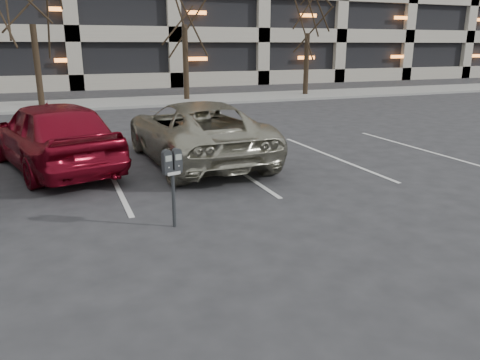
{
  "coord_description": "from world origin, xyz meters",
  "views": [
    {
      "loc": [
        -2.41,
        -7.87,
        2.82
      ],
      "look_at": [
        0.05,
        -1.61,
        0.87
      ],
      "focal_mm": 35.0,
      "sensor_mm": 36.0,
      "label": 1
    }
  ],
  "objects": [
    {
      "name": "ground",
      "position": [
        0.0,
        0.0,
        0.0
      ],
      "size": [
        140.0,
        140.0,
        0.0
      ],
      "primitive_type": "plane",
      "color": "#28282B",
      "rests_on": "ground"
    },
    {
      "name": "sidewalk",
      "position": [
        0.0,
        16.0,
        0.06
      ],
      "size": [
        80.0,
        4.0,
        0.12
      ],
      "primitive_type": "cube",
      "color": "gray",
      "rests_on": "ground"
    },
    {
      "name": "stall_lines",
      "position": [
        -1.4,
        2.3,
        0.01
      ],
      "size": [
        16.9,
        5.2,
        0.0
      ],
      "color": "silver",
      "rests_on": "ground"
    },
    {
      "name": "parking_meter",
      "position": [
        -0.82,
        -0.94,
        0.96
      ],
      "size": [
        0.34,
        0.19,
        1.25
      ],
      "rotation": [
        0.0,
        0.0,
        0.25
      ],
      "color": "black",
      "rests_on": "ground"
    },
    {
      "name": "suv_silver",
      "position": [
        0.77,
        3.21,
        0.75
      ],
      "size": [
        2.72,
        5.52,
        1.52
      ],
      "rotation": [
        0.0,
        0.0,
        3.18
      ],
      "color": "#A8A58F",
      "rests_on": "ground"
    },
    {
      "name": "car_red",
      "position": [
        -2.53,
        3.6,
        0.83
      ],
      "size": [
        3.22,
        5.22,
        1.66
      ],
      "primitive_type": "imported",
      "rotation": [
        0.0,
        0.0,
        3.42
      ],
      "color": "maroon",
      "rests_on": "ground"
    }
  ]
}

